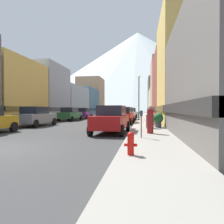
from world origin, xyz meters
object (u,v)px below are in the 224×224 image
fire_hydrant_near (131,143)px  pedestrian_2 (42,114)px  car_left_1 (36,116)px  car_left_2 (70,114)px  car_right_1 (123,115)px  car_left_3 (84,113)px  car_right_3 (131,113)px  streetlamp_right (139,91)px  potted_plant_2 (156,120)px  potted_plant_1 (158,121)px  car_driving_1 (116,112)px  car_right_0 (111,119)px  trash_bin_right (150,121)px  potted_plant_0 (158,119)px  pedestrian_1 (150,121)px  parking_meter_near (141,120)px  car_right_2 (128,114)px  car_driving_0 (126,112)px

fire_hydrant_near → pedestrian_2: bearing=124.4°
car_left_1 → car_left_2: same height
car_left_2 → car_right_1: bearing=-31.3°
car_left_3 → car_right_1: bearing=-55.5°
car_right_3 → streetlamp_right: size_ratio=0.75×
potted_plant_2 → pedestrian_2: 14.11m
car_left_1 → potted_plant_1: 10.84m
car_driving_1 → fire_hydrant_near: 51.15m
pedestrian_2 → car_right_0: bearing=-45.4°
trash_bin_right → potted_plant_0: bearing=42.0°
car_left_3 → potted_plant_2: 17.87m
pedestrian_1 → parking_meter_near: bearing=-104.4°
car_right_0 → car_right_2: 14.98m
car_driving_0 → car_driving_1: (-3.20, 3.96, 0.00)m
potted_plant_1 → potted_plant_2: bearing=90.0°
car_right_1 → potted_plant_2: (3.20, -3.20, -0.29)m
car_left_1 → fire_hydrant_near: bearing=-50.4°
car_left_2 → car_left_3: bearing=90.0°
car_left_1 → potted_plant_2: bearing=5.6°
car_right_1 → potted_plant_0: car_right_1 is taller
car_driving_0 → potted_plant_2: car_driving_0 is taller
potted_plant_1 → car_right_3: bearing=98.9°
car_right_3 → car_right_1: bearing=-90.0°
streetlamp_right → car_right_2: bearing=150.8°
parking_meter_near → streetlamp_right: streetlamp_right is taller
car_left_1 → car_driving_0: bearing=81.3°
parking_meter_near → car_right_3: bearing=94.1°
trash_bin_right → parking_meter_near: bearing=-96.6°
car_driving_1 → car_right_0: bearing=-83.0°
car_driving_1 → fire_hydrant_near: (7.05, -50.66, -0.37)m
car_right_3 → potted_plant_2: size_ratio=4.96×
car_left_2 → pedestrian_2: size_ratio=2.71×
car_right_0 → parking_meter_near: car_right_0 is taller
potted_plant_2 → pedestrian_1: 6.54m
car_left_1 → car_left_3: same height
pedestrian_1 → fire_hydrant_near: bearing=-97.9°
car_driving_1 → potted_plant_1: size_ratio=4.91×
car_right_0 → car_right_3: size_ratio=1.01×
car_left_1 → potted_plant_1: bearing=-4.2°
car_left_2 → car_right_1: (7.60, -4.62, 0.00)m
car_right_0 → potted_plant_0: car_right_0 is taller
potted_plant_0 → pedestrian_2: pedestrian_2 is taller
potted_plant_0 → potted_plant_1: bearing=90.0°
car_right_0 → car_right_1: 8.55m
parking_meter_near → car_right_2: bearing=96.2°
car_left_2 → pedestrian_1: 17.48m
parking_meter_near → trash_bin_right: bearing=83.4°
parking_meter_near → trash_bin_right: 5.22m
car_left_1 → pedestrian_1: size_ratio=2.78×
parking_meter_near → potted_plant_0: 5.90m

